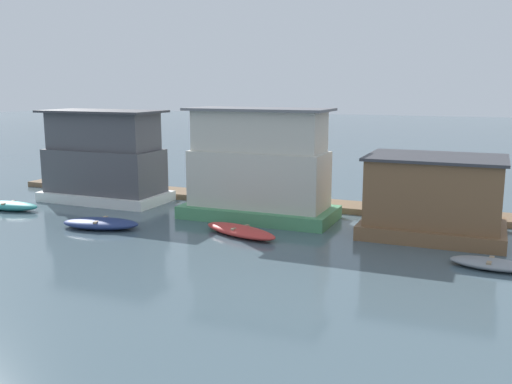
{
  "coord_description": "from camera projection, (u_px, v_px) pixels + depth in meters",
  "views": [
    {
      "loc": [
        10.03,
        -24.94,
        6.25
      ],
      "look_at": [
        0.0,
        -1.0,
        1.4
      ],
      "focal_mm": 40.0,
      "sensor_mm": 36.0,
      "label": 1
    }
  ],
  "objects": [
    {
      "name": "houseboat_white",
      "position": [
        104.0,
        160.0,
        31.01
      ],
      "size": [
        6.83,
        3.43,
        4.96
      ],
      "color": "white",
      "rests_on": "ground_plane"
    },
    {
      "name": "dinghy_red",
      "position": [
        240.0,
        231.0,
        24.07
      ],
      "size": [
        3.98,
        2.39,
        0.43
      ],
      "color": "red",
      "rests_on": "ground_plane"
    },
    {
      "name": "ground_plane",
      "position": [
        264.0,
        217.0,
        27.57
      ],
      "size": [
        200.0,
        200.0,
        0.0
      ],
      "primitive_type": "plane",
      "color": "#475B66"
    },
    {
      "name": "dinghy_navy",
      "position": [
        101.0,
        223.0,
        25.27
      ],
      "size": [
        3.72,
        2.2,
        0.47
      ],
      "color": "navy",
      "rests_on": "ground_plane"
    },
    {
      "name": "mooring_post_far_left",
      "position": [
        247.0,
        189.0,
        29.73
      ],
      "size": [
        0.31,
        0.31,
        1.92
      ],
      "primitive_type": "cylinder",
      "color": "brown",
      "rests_on": "ground_plane"
    },
    {
      "name": "houseboat_green",
      "position": [
        259.0,
        169.0,
        26.87
      ],
      "size": [
        7.27,
        3.39,
        5.24
      ],
      "color": "#4C9360",
      "rests_on": "ground_plane"
    },
    {
      "name": "mooring_post_far_right",
      "position": [
        387.0,
        201.0,
        26.98
      ],
      "size": [
        0.31,
        0.31,
        1.73
      ],
      "primitive_type": "cylinder",
      "color": "#846B4C",
      "rests_on": "ground_plane"
    },
    {
      "name": "dinghy_teal",
      "position": [
        9.0,
        206.0,
        29.03
      ],
      "size": [
        3.43,
        1.49,
        0.46
      ],
      "color": "teal",
      "rests_on": "ground_plane"
    },
    {
      "name": "dinghy_grey",
      "position": [
        490.0,
        264.0,
        19.74
      ],
      "size": [
        2.79,
        1.44,
        0.35
      ],
      "color": "gray",
      "rests_on": "ground_plane"
    },
    {
      "name": "houseboat_brown",
      "position": [
        434.0,
        197.0,
        23.87
      ],
      "size": [
        5.79,
        4.2,
        3.39
      ],
      "color": "brown",
      "rests_on": "ground_plane"
    },
    {
      "name": "dock_walkway",
      "position": [
        286.0,
        202.0,
        30.37
      ],
      "size": [
        33.8,
        2.02,
        0.3
      ],
      "primitive_type": "cube",
      "color": "brown",
      "rests_on": "ground_plane"
    }
  ]
}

